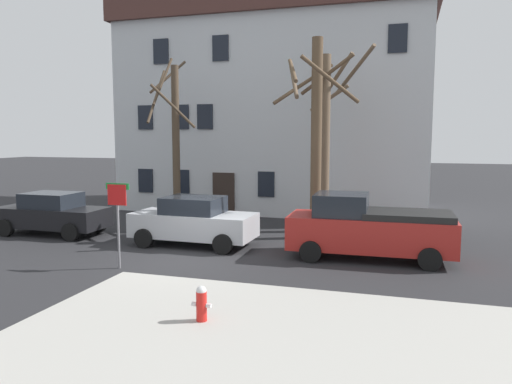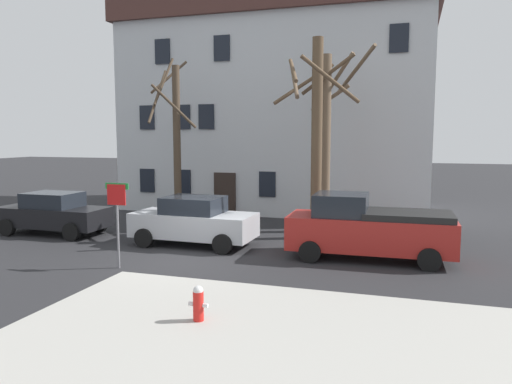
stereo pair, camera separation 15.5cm
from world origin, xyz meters
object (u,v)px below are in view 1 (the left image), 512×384
at_px(car_black_sedan, 52,214).
at_px(bicycle_leaning, 176,216).
at_px(car_silver_sedan, 194,221).
at_px(tree_bare_near, 174,138).
at_px(tree_bare_mid, 316,131).
at_px(fire_hydrant, 201,303).
at_px(street_sign_pole, 118,209).
at_px(tree_bare_far, 325,135).
at_px(building_main, 277,104).
at_px(pickup_truck_red, 369,228).

relative_size(car_black_sedan, bicycle_leaning, 2.53).
bearing_deg(car_black_sedan, car_silver_sedan, -1.47).
bearing_deg(car_silver_sedan, tree_bare_near, 124.84).
height_order(tree_bare_mid, car_black_sedan, tree_bare_mid).
xyz_separation_m(car_silver_sedan, fire_hydrant, (3.24, -6.86, -0.37)).
relative_size(tree_bare_near, street_sign_pole, 2.88).
relative_size(tree_bare_far, fire_hydrant, 10.02).
relative_size(building_main, tree_bare_far, 2.17).
bearing_deg(tree_bare_mid, car_black_sedan, -166.40).
xyz_separation_m(tree_bare_near, pickup_truck_red, (8.50, -3.61, -2.79)).
xyz_separation_m(tree_bare_near, car_black_sedan, (-3.74, -3.30, -2.95)).
distance_m(tree_bare_far, pickup_truck_red, 5.55).
distance_m(tree_bare_mid, bicycle_leaning, 7.47).
bearing_deg(fire_hydrant, car_black_sedan, 143.23).
bearing_deg(car_silver_sedan, pickup_truck_red, -1.48).
relative_size(tree_bare_near, pickup_truck_red, 1.41).
height_order(street_sign_pole, bicycle_leaning, street_sign_pole).
bearing_deg(fire_hydrant, street_sign_pole, 140.28).
distance_m(building_main, car_black_sedan, 12.84).
bearing_deg(pickup_truck_red, car_black_sedan, 178.53).
bearing_deg(car_silver_sedan, car_black_sedan, 178.53).
distance_m(car_silver_sedan, fire_hydrant, 7.59).
bearing_deg(tree_bare_mid, fire_hydrant, -93.89).
relative_size(pickup_truck_red, bicycle_leaning, 2.98).
distance_m(tree_bare_near, car_black_sedan, 5.79).
distance_m(building_main, bicycle_leaning, 8.78).
bearing_deg(tree_bare_near, street_sign_pole, -77.28).
xyz_separation_m(fire_hydrant, bicycle_leaning, (-5.75, 10.55, -0.13)).
relative_size(tree_bare_near, bicycle_leaning, 4.20).
height_order(pickup_truck_red, street_sign_pole, street_sign_pole).
xyz_separation_m(car_black_sedan, fire_hydrant, (9.38, -7.01, -0.33)).
xyz_separation_m(tree_bare_far, car_black_sedan, (-10.13, -3.90, -3.10)).
relative_size(car_silver_sedan, bicycle_leaning, 2.54).
xyz_separation_m(tree_bare_near, fire_hydrant, (5.65, -10.31, -3.28)).
bearing_deg(bicycle_leaning, tree_bare_far, 3.21).
bearing_deg(tree_bare_near, tree_bare_mid, -7.91).
xyz_separation_m(pickup_truck_red, fire_hydrant, (-2.85, -6.70, -0.49)).
bearing_deg(pickup_truck_red, tree_bare_mid, 128.92).
distance_m(building_main, tree_bare_far, 7.22).
bearing_deg(car_black_sedan, fire_hydrant, -36.77).
xyz_separation_m(tree_bare_near, street_sign_pole, (1.56, -6.92, -2.00)).
height_order(tree_bare_far, car_silver_sedan, tree_bare_far).
bearing_deg(car_silver_sedan, fire_hydrant, -64.71).
bearing_deg(street_sign_pole, tree_bare_far, 57.24).
bearing_deg(fire_hydrant, tree_bare_far, 86.07).
distance_m(building_main, tree_bare_near, 7.45).
xyz_separation_m(tree_bare_mid, car_black_sedan, (-10.02, -2.43, -3.24)).
relative_size(building_main, street_sign_pole, 6.33).
height_order(building_main, pickup_truck_red, building_main).
height_order(pickup_truck_red, fire_hydrant, pickup_truck_red).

